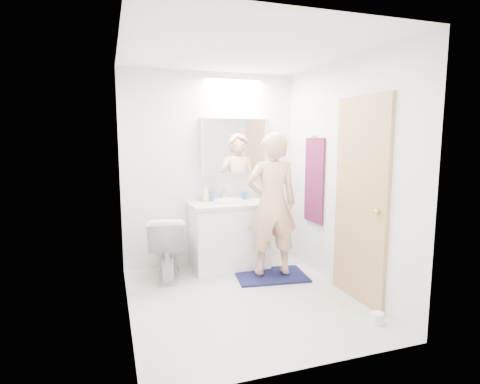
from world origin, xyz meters
name	(u,v)px	position (x,y,z in m)	size (l,w,h in m)	color
floor	(243,299)	(0.00, 0.00, 0.00)	(2.50, 2.50, 0.00)	silver
ceiling	(244,50)	(0.00, 0.00, 2.40)	(2.50, 2.50, 0.00)	white
wall_back	(211,170)	(0.00, 1.25, 1.20)	(2.50, 2.50, 0.00)	white
wall_front	(306,200)	(0.00, -1.25, 1.20)	(2.50, 2.50, 0.00)	white
wall_left	(124,185)	(-1.10, 0.00, 1.20)	(2.50, 2.50, 0.00)	white
wall_right	(342,176)	(1.10, 0.00, 1.20)	(2.50, 2.50, 0.00)	white
vanity_cabinet	(229,237)	(0.15, 0.96, 0.39)	(0.90, 0.55, 0.78)	white
countertop	(229,204)	(0.15, 0.96, 0.80)	(0.95, 0.58, 0.04)	white
sink_basin	(228,201)	(0.15, 0.99, 0.84)	(0.36, 0.36, 0.03)	white
faucet	(224,193)	(0.15, 1.19, 0.90)	(0.02, 0.02, 0.16)	silver
medicine_cabinet	(235,146)	(0.30, 1.18, 1.50)	(0.88, 0.14, 0.70)	white
mirror_panel	(237,146)	(0.30, 1.10, 1.50)	(0.84, 0.01, 0.66)	silver
toilet	(167,247)	(-0.62, 0.85, 0.37)	(0.41, 0.72, 0.74)	white
bath_rug	(271,276)	(0.51, 0.49, 0.01)	(0.80, 0.55, 0.02)	#151641
person	(272,204)	(0.51, 0.49, 0.86)	(0.59, 0.39, 1.62)	#DFAC86
door	(360,201)	(1.08, -0.35, 1.00)	(0.04, 0.80, 2.00)	tan
door_knob	(377,211)	(1.04, -0.65, 0.95)	(0.06, 0.06, 0.06)	gold
towel	(314,180)	(1.08, 0.55, 1.10)	(0.02, 0.42, 1.00)	#1A133C
towel_hook	(314,136)	(1.07, 0.55, 1.62)	(0.02, 0.02, 0.07)	silver
soap_bottle_a	(206,193)	(-0.10, 1.11, 0.93)	(0.08, 0.08, 0.21)	beige
soap_bottle_b	(214,193)	(0.01, 1.15, 0.91)	(0.08, 0.08, 0.18)	#5B82C3
toothbrush_cup	(245,196)	(0.41, 1.12, 0.87)	(0.10, 0.10, 0.09)	#456ED1
toilet_paper_roll	(377,318)	(0.93, -0.86, 0.05)	(0.11, 0.11, 0.10)	white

